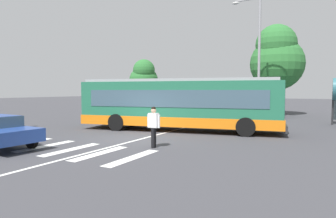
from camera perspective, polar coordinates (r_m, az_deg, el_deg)
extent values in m
plane|color=#3D3D42|center=(14.74, -7.08, -5.73)|extent=(160.00, 160.00, 0.00)
cylinder|color=black|center=(18.07, 15.17, -2.50)|extent=(1.04, 0.49, 1.00)
cylinder|color=black|center=(15.74, 14.82, -3.39)|extent=(1.04, 0.49, 1.00)
cylinder|color=black|center=(19.80, -6.81, -1.87)|extent=(1.04, 0.49, 1.00)
cylinder|color=black|center=(17.70, -9.95, -2.55)|extent=(1.04, 0.49, 1.00)
cube|color=#236B4C|center=(17.43, 2.02, 1.12)|extent=(11.86, 4.71, 2.55)
cube|color=orange|center=(17.51, 2.01, -2.15)|extent=(11.98, 4.76, 0.55)
cube|color=#3D5666|center=(17.42, 2.02, 2.12)|extent=(10.51, 4.50, 0.96)
cube|color=#3D5666|center=(16.83, 21.40, 1.47)|extent=(0.47, 2.21, 1.63)
cube|color=black|center=(16.82, 21.47, 4.51)|extent=(0.43, 1.91, 0.28)
cube|color=#99999E|center=(17.43, 2.03, 5.57)|extent=(11.37, 4.42, 0.16)
cube|color=#28282B|center=(16.94, 21.69, -3.27)|extent=(0.60, 2.53, 0.36)
cylinder|color=black|center=(12.36, -2.67, -5.52)|extent=(0.16, 0.16, 0.85)
cylinder|color=black|center=(12.25, -2.93, -5.60)|extent=(0.16, 0.16, 0.85)
cube|color=white|center=(12.21, -2.81, -2.20)|extent=(0.42, 0.29, 0.60)
cylinder|color=white|center=(12.32, -3.80, -2.29)|extent=(0.10, 0.10, 0.55)
cylinder|color=white|center=(12.10, -1.80, -2.39)|extent=(0.10, 0.10, 0.55)
sphere|color=tan|center=(12.17, -2.82, -0.28)|extent=(0.22, 0.22, 0.22)
sphere|color=black|center=(12.17, -2.82, 0.03)|extent=(0.19, 0.19, 0.19)
cylinder|color=black|center=(13.41, -24.94, -5.59)|extent=(0.65, 0.24, 0.64)
cylinder|color=black|center=(33.57, 0.03, 0.10)|extent=(0.22, 0.65, 0.64)
cylinder|color=black|center=(32.86, 2.65, 0.02)|extent=(0.22, 0.65, 0.64)
cylinder|color=black|center=(31.11, -2.26, -0.18)|extent=(0.22, 0.65, 0.64)
cylinder|color=black|center=(30.34, 0.51, -0.27)|extent=(0.22, 0.65, 0.64)
cube|color=#C6B793|center=(31.94, 0.26, 0.50)|extent=(1.97, 4.56, 0.52)
cube|color=#3D5666|center=(31.83, 0.19, 1.35)|extent=(1.67, 2.21, 0.44)
cube|color=#C6B793|center=(31.83, 0.19, 1.69)|extent=(1.60, 2.03, 0.09)
cylinder|color=black|center=(32.15, 4.06, -0.06)|extent=(0.22, 0.65, 0.64)
cylinder|color=black|center=(31.54, 6.86, -0.15)|extent=(0.22, 0.65, 0.64)
cylinder|color=black|center=(29.60, 1.97, -0.37)|extent=(0.22, 0.65, 0.64)
cylinder|color=black|center=(28.94, 4.97, -0.48)|extent=(0.22, 0.65, 0.64)
cube|color=black|center=(30.52, 4.50, 0.34)|extent=(1.95, 4.55, 0.52)
cube|color=#3D5666|center=(30.42, 4.44, 1.24)|extent=(1.66, 2.21, 0.44)
cube|color=black|center=(30.41, 4.44, 1.58)|extent=(1.59, 2.02, 0.09)
cylinder|color=black|center=(31.55, 8.90, -0.17)|extent=(0.22, 0.65, 0.64)
cylinder|color=black|center=(31.07, 11.83, -0.26)|extent=(0.22, 0.65, 0.64)
cylinder|color=black|center=(28.91, 7.17, -0.49)|extent=(0.22, 0.65, 0.64)
cylinder|color=black|center=(28.39, 10.35, -0.60)|extent=(0.22, 0.65, 0.64)
cube|color=#B7BABF|center=(29.95, 9.59, 0.24)|extent=(1.94, 4.55, 0.52)
cube|color=#3D5666|center=(29.84, 9.55, 1.15)|extent=(1.66, 2.20, 0.44)
cube|color=#B7BABF|center=(29.83, 9.56, 1.50)|extent=(1.58, 2.02, 0.09)
cylinder|color=black|center=(30.79, 13.99, -0.32)|extent=(0.23, 0.65, 0.64)
cylinder|color=black|center=(30.48, 17.07, -0.42)|extent=(0.23, 0.65, 0.64)
cylinder|color=black|center=(28.08, 12.78, -0.68)|extent=(0.23, 0.65, 0.64)
cylinder|color=black|center=(27.74, 16.15, -0.78)|extent=(0.23, 0.65, 0.64)
cube|color=#38383D|center=(29.24, 15.02, 0.08)|extent=(2.00, 4.57, 0.52)
cube|color=#3D5666|center=(29.13, 15.00, 1.02)|extent=(1.69, 2.22, 0.44)
cube|color=#38383D|center=(29.12, 15.01, 1.38)|extent=(1.61, 2.04, 0.09)
cylinder|color=black|center=(30.07, 18.31, -0.49)|extent=(0.25, 0.65, 0.64)
cylinder|color=black|center=(29.96, 21.50, -0.58)|extent=(0.25, 0.65, 0.64)
cylinder|color=black|center=(27.30, 17.75, -0.88)|extent=(0.25, 0.65, 0.64)
cylinder|color=black|center=(27.18, 21.26, -0.98)|extent=(0.25, 0.65, 0.64)
cube|color=#196B70|center=(28.60, 19.73, -0.08)|extent=(2.19, 4.64, 0.52)
cube|color=#3D5666|center=(28.48, 19.73, 0.87)|extent=(1.78, 2.29, 0.44)
cube|color=#196B70|center=(28.47, 19.74, 1.24)|extent=(1.69, 2.10, 0.09)
cylinder|color=#28282B|center=(23.34, 29.29, 0.13)|extent=(0.12, 0.12, 2.30)
cylinder|color=#939399|center=(24.80, 17.24, 9.27)|extent=(0.20, 0.20, 9.78)
cylinder|color=#939399|center=(25.92, 15.19, 19.75)|extent=(1.96, 0.10, 0.10)
ellipsoid|color=silver|center=(26.12, 12.97, 19.35)|extent=(0.60, 0.32, 0.20)
cylinder|color=brown|center=(33.19, -4.72, 1.52)|extent=(0.36, 0.36, 2.34)
sphere|color=#2D7033|center=(33.19, -4.74, 5.49)|extent=(3.23, 3.23, 3.23)
sphere|color=#2D7033|center=(32.83, -4.69, 7.49)|extent=(2.42, 2.42, 2.42)
cylinder|color=brown|center=(30.40, 20.24, 1.90)|extent=(0.36, 0.36, 3.17)
sphere|color=#2D7033|center=(30.49, 20.38, 8.22)|extent=(5.07, 5.07, 5.07)
sphere|color=#2D7033|center=(30.32, 20.23, 11.63)|extent=(3.80, 3.80, 3.80)
cube|color=silver|center=(14.95, -26.32, -5.93)|extent=(0.45, 2.94, 0.01)
cube|color=silver|center=(13.75, -22.65, -6.64)|extent=(0.45, 2.94, 0.01)
cube|color=silver|center=(12.62, -18.29, -7.45)|extent=(0.45, 2.94, 0.01)
cube|color=silver|center=(11.58, -13.08, -8.36)|extent=(0.45, 2.94, 0.01)
cube|color=silver|center=(10.65, -6.88, -9.34)|extent=(0.45, 2.94, 0.01)
cube|color=silver|center=(16.14, -1.56, -4.87)|extent=(0.16, 24.00, 0.01)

